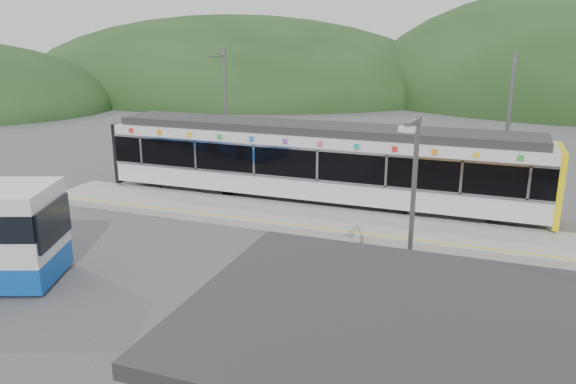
% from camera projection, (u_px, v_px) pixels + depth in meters
% --- Properties ---
extents(ground, '(120.00, 120.00, 0.00)m').
position_uv_depth(ground, '(295.00, 252.00, 20.65)').
color(ground, '#4C4C4F').
rests_on(ground, ground).
extents(hills, '(146.00, 149.00, 26.00)m').
position_uv_depth(hills, '(477.00, 226.00, 23.33)').
color(hills, '#1E3D19').
rests_on(hills, ground).
extents(platform, '(26.00, 3.20, 0.30)m').
position_uv_depth(platform, '(321.00, 221.00, 23.58)').
color(platform, '#9E9E99').
rests_on(platform, ground).
extents(yellow_line, '(26.00, 0.10, 0.01)m').
position_uv_depth(yellow_line, '(312.00, 227.00, 22.37)').
color(yellow_line, yellow).
rests_on(yellow_line, platform).
extents(train, '(20.44, 3.01, 3.74)m').
position_uv_depth(train, '(317.00, 161.00, 25.84)').
color(train, black).
rests_on(train, ground).
extents(catenary_mast_west, '(0.18, 1.80, 7.00)m').
position_uv_depth(catenary_mast_west, '(225.00, 113.00, 29.70)').
color(catenary_mast_west, slate).
rests_on(catenary_mast_west, ground).
extents(catenary_mast_east, '(0.18, 1.80, 7.00)m').
position_uv_depth(catenary_mast_east, '(507.00, 128.00, 25.00)').
color(catenary_mast_east, slate).
rests_on(catenary_mast_east, ground).
extents(lamp_post, '(0.37, 1.07, 5.98)m').
position_uv_depth(lamp_post, '(411.00, 218.00, 13.26)').
color(lamp_post, slate).
rests_on(lamp_post, ground).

